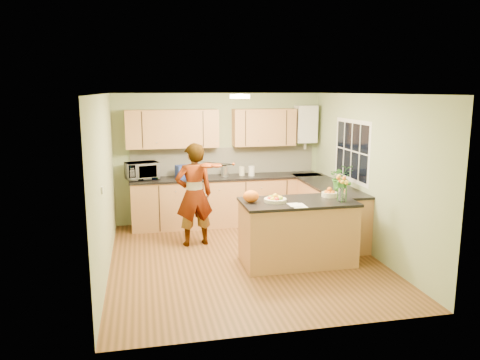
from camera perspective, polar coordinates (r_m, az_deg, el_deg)
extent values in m
plane|color=#563718|center=(7.28, 0.48, -9.62)|extent=(4.50, 4.50, 0.00)
cube|color=white|center=(6.82, 0.51, 10.45)|extent=(4.00, 4.50, 0.02)
cube|color=#91A475|center=(9.13, -2.56, 2.67)|extent=(4.00, 0.02, 2.50)
cube|color=#91A475|center=(4.83, 6.28, -4.81)|extent=(4.00, 0.02, 2.50)
cube|color=#91A475|center=(6.81, -16.18, -0.57)|extent=(0.02, 4.50, 2.50)
cube|color=#91A475|center=(7.62, 15.34, 0.67)|extent=(0.02, 4.50, 2.50)
cube|color=#BA7A4A|center=(9.00, -1.57, -2.62)|extent=(3.60, 0.60, 0.90)
cube|color=black|center=(8.89, -1.57, 0.31)|extent=(3.64, 0.62, 0.04)
cube|color=#BA7A4A|center=(8.42, 10.61, -3.76)|extent=(0.60, 2.20, 0.90)
cube|color=black|center=(8.31, 10.66, -0.62)|extent=(0.62, 2.24, 0.04)
cube|color=silver|center=(9.13, -1.92, 2.37)|extent=(3.60, 0.02, 0.52)
cube|color=#BA7A4A|center=(8.79, -8.24, 6.20)|extent=(1.70, 0.34, 0.70)
cube|color=#BA7A4A|center=(9.07, 2.93, 6.44)|extent=(1.20, 0.34, 0.70)
cube|color=silver|center=(9.33, 8.00, 6.78)|extent=(0.40, 0.30, 0.72)
cylinder|color=silver|center=(9.37, 7.94, 4.34)|extent=(0.06, 0.06, 0.20)
cube|color=silver|center=(8.11, 13.48, 3.49)|extent=(0.01, 1.30, 1.05)
cube|color=black|center=(8.11, 13.45, 3.49)|extent=(0.01, 1.18, 0.92)
cube|color=silver|center=(6.21, -16.45, -1.19)|extent=(0.02, 0.09, 0.09)
cylinder|color=#FFEABF|center=(7.12, -0.02, 10.15)|extent=(0.30, 0.30, 0.06)
cylinder|color=silver|center=(7.12, -0.02, 10.39)|extent=(0.10, 0.10, 0.02)
cube|color=#BA7A4A|center=(7.05, 7.00, -6.47)|extent=(1.63, 0.82, 0.92)
cube|color=black|center=(6.92, 7.10, -2.68)|extent=(1.67, 0.86, 0.04)
cylinder|color=beige|center=(6.81, 4.32, -2.47)|extent=(0.33, 0.33, 0.05)
cylinder|color=beige|center=(7.24, 10.84, -1.75)|extent=(0.24, 0.24, 0.07)
cylinder|color=silver|center=(6.95, 12.29, -1.79)|extent=(0.10, 0.10, 0.20)
ellipsoid|color=orange|center=(6.75, 1.35, -2.00)|extent=(0.27, 0.25, 0.18)
cube|color=white|center=(6.61, 7.12, -3.10)|extent=(0.20, 0.27, 0.01)
imported|color=tan|center=(7.75, -5.62, -1.79)|extent=(0.68, 0.50, 1.72)
imported|color=silver|center=(8.77, -11.87, 1.11)|extent=(0.65, 0.52, 0.32)
cube|color=navy|center=(8.74, -6.77, 1.00)|extent=(0.35, 0.29, 0.24)
cylinder|color=silver|center=(8.90, -1.87, 1.10)|extent=(0.14, 0.14, 0.20)
sphere|color=black|center=(8.88, -1.87, 1.95)|extent=(0.07, 0.07, 0.07)
cylinder|color=beige|center=(8.98, 0.22, 1.11)|extent=(0.14, 0.14, 0.17)
cylinder|color=silver|center=(8.95, 1.42, 1.11)|extent=(0.14, 0.14, 0.19)
imported|color=#316E24|center=(7.81, 12.22, 0.33)|extent=(0.45, 0.41, 0.43)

